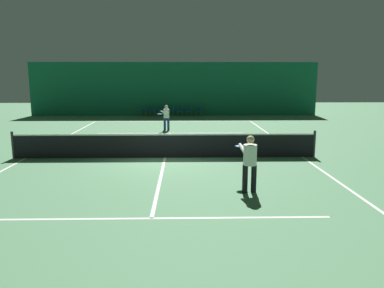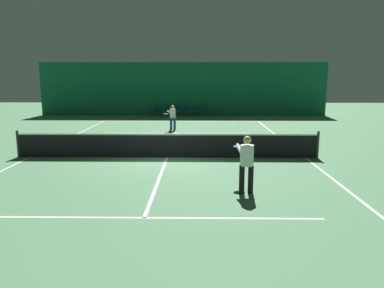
% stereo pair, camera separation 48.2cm
% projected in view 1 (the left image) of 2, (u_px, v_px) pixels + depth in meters
% --- Properties ---
extents(ground_plane, '(60.00, 60.00, 0.00)m').
position_uv_depth(ground_plane, '(165.00, 158.00, 14.86)').
color(ground_plane, '#4C7F56').
extents(backdrop_curtain, '(23.00, 0.12, 4.25)m').
position_uv_depth(backdrop_curtain, '(174.00, 89.00, 30.00)').
color(backdrop_curtain, '#146042').
rests_on(backdrop_curtain, ground).
extents(court_line_baseline_far, '(11.00, 0.10, 0.00)m').
position_uv_depth(court_line_baseline_far, '(173.00, 121.00, 26.56)').
color(court_line_baseline_far, silver).
rests_on(court_line_baseline_far, ground).
extents(court_line_service_far, '(8.25, 0.10, 0.00)m').
position_uv_depth(court_line_service_far, '(171.00, 133.00, 21.15)').
color(court_line_service_far, silver).
rests_on(court_line_service_far, ground).
extents(court_line_service_near, '(8.25, 0.10, 0.00)m').
position_uv_depth(court_line_service_near, '(151.00, 218.00, 8.57)').
color(court_line_service_near, silver).
rests_on(court_line_service_near, ground).
extents(court_line_sideline_left, '(0.10, 23.80, 0.00)m').
position_uv_depth(court_line_sideline_left, '(26.00, 158.00, 14.74)').
color(court_line_sideline_left, silver).
rests_on(court_line_sideline_left, ground).
extents(court_line_sideline_right, '(0.10, 23.80, 0.00)m').
position_uv_depth(court_line_sideline_right, '(302.00, 157.00, 14.98)').
color(court_line_sideline_right, silver).
rests_on(court_line_sideline_right, ground).
extents(court_line_centre, '(0.10, 12.80, 0.00)m').
position_uv_depth(court_line_centre, '(165.00, 158.00, 14.86)').
color(court_line_centre, silver).
rests_on(court_line_centre, ground).
extents(tennis_net, '(12.00, 0.10, 1.07)m').
position_uv_depth(tennis_net, '(165.00, 145.00, 14.77)').
color(tennis_net, black).
rests_on(tennis_net, ground).
extents(player_near, '(0.52, 1.36, 1.61)m').
position_uv_depth(player_near, '(249.00, 159.00, 10.34)').
color(player_near, black).
rests_on(player_near, ground).
extents(player_far, '(0.77, 1.31, 1.49)m').
position_uv_depth(player_far, '(166.00, 116.00, 22.14)').
color(player_far, navy).
rests_on(player_far, ground).
extents(courtside_chair_0, '(0.44, 0.44, 0.84)m').
position_uv_depth(courtside_chair_0, '(144.00, 110.00, 29.70)').
color(courtside_chair_0, brown).
rests_on(courtside_chair_0, ground).
extents(courtside_chair_1, '(0.44, 0.44, 0.84)m').
position_uv_depth(courtside_chair_1, '(153.00, 110.00, 29.72)').
color(courtside_chair_1, brown).
rests_on(courtside_chair_1, ground).
extents(courtside_chair_2, '(0.44, 0.44, 0.84)m').
position_uv_depth(courtside_chair_2, '(163.00, 110.00, 29.73)').
color(courtside_chair_2, brown).
rests_on(courtside_chair_2, ground).
extents(courtside_chair_3, '(0.44, 0.44, 0.84)m').
position_uv_depth(courtside_chair_3, '(172.00, 110.00, 29.75)').
color(courtside_chair_3, brown).
rests_on(courtside_chair_3, ground).
extents(courtside_chair_4, '(0.44, 0.44, 0.84)m').
position_uv_depth(courtside_chair_4, '(181.00, 110.00, 29.76)').
color(courtside_chair_4, brown).
rests_on(courtside_chair_4, ground).
extents(courtside_chair_5, '(0.44, 0.44, 0.84)m').
position_uv_depth(courtside_chair_5, '(190.00, 110.00, 29.78)').
color(courtside_chair_5, brown).
rests_on(courtside_chair_5, ground).
extents(courtside_chair_6, '(0.44, 0.44, 0.84)m').
position_uv_depth(courtside_chair_6, '(200.00, 110.00, 29.80)').
color(courtside_chair_6, brown).
rests_on(courtside_chair_6, ground).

